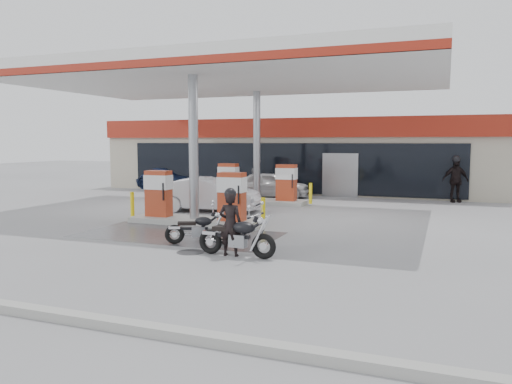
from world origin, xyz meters
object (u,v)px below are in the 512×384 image
biker_main (230,224)px  parked_motorcycle (198,229)px  main_motorcycle (238,238)px  biker_walking (455,180)px  pump_island_far (257,188)px  hatchback_silver (209,195)px  parked_car_right (375,185)px  sedan_white (270,185)px  attendant (258,178)px  pump_island_near (194,203)px  parked_car_left (168,178)px

biker_main → parked_motorcycle: bearing=-41.3°
main_motorcycle → parked_motorcycle: (-1.61, 1.02, -0.07)m
parked_motorcycle → biker_walking: size_ratio=0.82×
pump_island_far → parked_motorcycle: size_ratio=3.11×
hatchback_silver → biker_walking: 11.47m
parked_car_right → hatchback_silver: bearing=138.9°
biker_main → parked_motorcycle: biker_main is taller
sedan_white → attendant: 0.76m
hatchback_silver → parked_motorcycle: bearing=-163.5°
pump_island_near → biker_main: pump_island_near is taller
sedan_white → parked_car_left: size_ratio=0.86×
hatchback_silver → attendant: bearing=-7.7°
pump_island_far → parked_car_right: bearing=51.1°
main_motorcycle → sedan_white: size_ratio=0.54×
biker_main → parked_car_left: size_ratio=0.35×
biker_main → hatchback_silver: biker_main is taller
main_motorcycle → parked_motorcycle: size_ratio=1.24×
attendant → pump_island_far: bearing=-140.7°
biker_walking → main_motorcycle: bearing=-131.1°
parked_motorcycle → parked_car_right: 14.82m
hatchback_silver → parked_car_left: hatchback_silver is taller
main_motorcycle → biker_main: biker_main is taller
attendant → parked_car_left: attendant is taller
parked_car_right → attendant: bearing=112.2°
sedan_white → biker_walking: (8.52, 1.41, 0.36)m
sedan_white → main_motorcycle: bearing=-175.9°
attendant → parked_car_right: attendant is taller
pump_island_far → parked_car_left: bearing=149.1°
pump_island_far → parked_car_left: 8.37m
sedan_white → biker_walking: bearing=-92.2°
biker_walking → pump_island_far: bearing=-177.3°
sedan_white → hatchback_silver: bearing=160.6°
pump_island_far → sedan_white: (-0.13, 2.20, -0.06)m
main_motorcycle → hatchback_silver: size_ratio=0.50×
biker_main → attendant: 12.89m
main_motorcycle → hatchback_silver: (-4.16, 6.84, 0.21)m
pump_island_near → sedan_white: (-0.13, 8.20, -0.06)m
pump_island_far → parked_motorcycle: (1.70, -8.98, -0.31)m
pump_island_far → main_motorcycle: 10.53m
attendant → hatchback_silver: attendant is taller
pump_island_near → biker_walking: biker_walking is taller
main_motorcycle → attendant: 12.96m
sedan_white → attendant: (-0.69, 0.08, 0.33)m
pump_island_far → parked_motorcycle: 9.15m
biker_main → sedan_white: (-3.24, 12.19, -0.14)m
hatchback_silver → parked_car_right: size_ratio=1.15×
parked_motorcycle → biker_walking: bearing=37.2°
sedan_white → parked_car_left: sedan_white is taller
attendant → biker_walking: 9.31m
main_motorcycle → parked_car_right: size_ratio=0.57×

